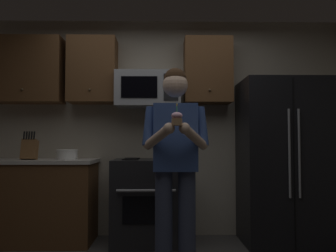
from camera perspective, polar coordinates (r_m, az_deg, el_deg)
The scene contains 10 objects.
wall_back at distance 4.48m, azimuth -1.10°, elevation -0.15°, with size 4.40×0.10×2.60m, color #B7AD99.
oven_range at distance 4.14m, azimuth -3.24°, elevation -11.58°, with size 0.76×0.70×0.93m.
microwave at distance 4.25m, azimuth -3.13°, elevation 5.67°, with size 0.74×0.41×0.40m.
refrigerator at distance 4.27m, azimuth 17.41°, elevation -5.27°, with size 0.90×0.75×1.80m.
cabinet_row_upper at distance 4.40m, azimuth -10.68°, elevation 8.47°, with size 2.78×0.36×0.76m.
counter_left at distance 4.40m, azimuth -20.71°, elevation -10.87°, with size 1.44×0.66×0.92m.
knife_block at distance 4.31m, azimuth -20.79°, elevation -3.39°, with size 0.16×0.15×0.32m.
bowl_large_white at distance 4.22m, azimuth -15.48°, elevation -4.27°, with size 0.24×0.24×0.11m.
person at distance 3.16m, azimuth 1.15°, elevation -4.61°, with size 0.60×0.48×1.76m.
cupcake at distance 2.84m, azimuth 1.40°, elevation 1.16°, with size 0.09×0.09×0.17m.
Camera 1 is at (0.01, -2.73, 1.10)m, focal length 39.07 mm.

